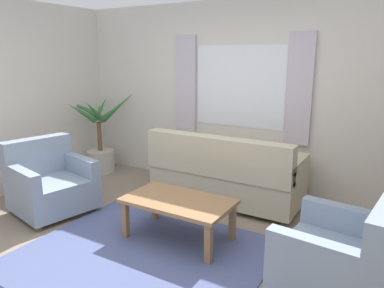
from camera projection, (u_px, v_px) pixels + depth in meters
The scene contains 9 objects.
ground_plane at pixel (142, 256), 3.48m from camera, with size 6.24×6.24×0.00m, color gray.
wall_back at pixel (241, 97), 5.06m from camera, with size 5.32×0.12×2.60m, color silver.
window_with_curtains at pixel (239, 87), 4.96m from camera, with size 1.98×0.07×1.40m.
area_rug at pixel (142, 255), 3.48m from camera, with size 2.26×1.97×0.01m, color #4C5684.
couch at pixel (224, 175), 4.68m from camera, with size 1.90×0.82×0.92m.
armchair_left at pixel (50, 183), 4.42m from camera, with size 0.98×0.99×0.88m.
armchair_right at pixel (344, 260), 2.76m from camera, with size 0.90×0.92×0.88m.
coffee_table at pixel (178, 204), 3.72m from camera, with size 1.10×0.64×0.44m.
potted_plant at pixel (100, 143), 5.90m from camera, with size 1.19×1.09×1.31m.
Camera 1 is at (2.01, -2.45, 1.86)m, focal length 34.09 mm.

